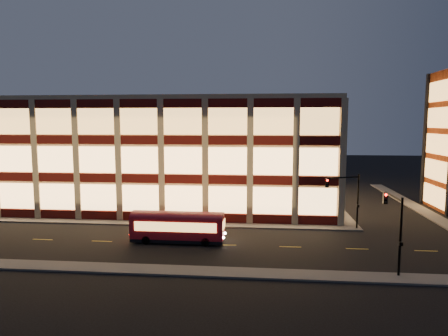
# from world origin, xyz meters

# --- Properties ---
(ground) EXTENTS (200.00, 200.00, 0.00)m
(ground) POSITION_xyz_m (0.00, 0.00, 0.00)
(ground) COLOR black
(ground) RESTS_ON ground
(sidewalk_office_south) EXTENTS (54.00, 2.00, 0.15)m
(sidewalk_office_south) POSITION_xyz_m (-3.00, 1.00, 0.07)
(sidewalk_office_south) COLOR #514F4C
(sidewalk_office_south) RESTS_ON ground
(sidewalk_office_east) EXTENTS (2.00, 30.00, 0.15)m
(sidewalk_office_east) POSITION_xyz_m (23.00, 17.00, 0.07)
(sidewalk_office_east) COLOR #514F4C
(sidewalk_office_east) RESTS_ON ground
(sidewalk_tower_west) EXTENTS (2.00, 30.00, 0.15)m
(sidewalk_tower_west) POSITION_xyz_m (34.00, 17.00, 0.07)
(sidewalk_tower_west) COLOR #514F4C
(sidewalk_tower_west) RESTS_ON ground
(sidewalk_near) EXTENTS (100.00, 2.00, 0.15)m
(sidewalk_near) POSITION_xyz_m (0.00, -13.00, 0.07)
(sidewalk_near) COLOR #514F4C
(sidewalk_near) RESTS_ON ground
(office_building) EXTENTS (50.45, 30.45, 14.50)m
(office_building) POSITION_xyz_m (-2.91, 16.91, 7.25)
(office_building) COLOR tan
(office_building) RESTS_ON ground
(traffic_signal_far) EXTENTS (3.79, 1.87, 6.00)m
(traffic_signal_far) POSITION_xyz_m (22.21, 0.24, 4.11)
(traffic_signal_far) COLOR black
(traffic_signal_far) RESTS_ON ground
(traffic_signal_near) EXTENTS (0.32, 4.45, 6.00)m
(traffic_signal_near) POSITION_xyz_m (23.50, -11.03, 4.13)
(traffic_signal_near) COLOR black
(traffic_signal_near) RESTS_ON ground
(trolley_bus) EXTENTS (8.85, 2.40, 2.99)m
(trolley_bus) POSITION_xyz_m (5.36, -5.50, 1.66)
(trolley_bus) COLOR #A00815
(trolley_bus) RESTS_ON ground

